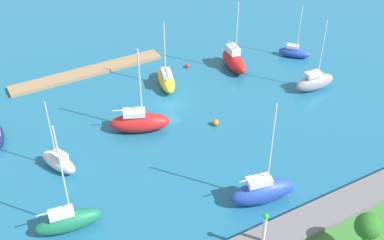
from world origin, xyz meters
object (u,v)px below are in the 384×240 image
(sailboat_green_east_end, at_px, (68,221))
(mooring_buoy_orange, at_px, (216,122))
(park_tree_west, at_px, (368,226))
(sailboat_white_far_north, at_px, (59,162))
(pier_dock, at_px, (88,72))
(sailboat_blue_inner_mooring, at_px, (294,52))
(sailboat_red_near_pier, at_px, (139,122))
(sailboat_red_along_channel, at_px, (234,61))
(sailboat_yellow_off_beacon, at_px, (166,79))
(sailboat_blue_lone_north, at_px, (263,191))
(sailboat_gray_lone_south, at_px, (315,82))
(mooring_buoy_red, at_px, (187,66))
(harbor_beacon, at_px, (265,226))

(sailboat_green_east_end, distance_m, mooring_buoy_orange, 24.45)
(park_tree_west, relative_size, sailboat_white_far_north, 0.53)
(pier_dock, xyz_separation_m, sailboat_blue_inner_mooring, (-31.99, 11.63, 0.65))
(sailboat_red_near_pier, xyz_separation_m, mooring_buoy_orange, (-9.44, 3.94, -0.97))
(park_tree_west, height_order, sailboat_red_near_pier, sailboat_red_near_pier)
(pier_dock, height_order, sailboat_white_far_north, sailboat_white_far_north)
(sailboat_red_along_channel, bearing_deg, sailboat_yellow_off_beacon, -84.95)
(sailboat_blue_lone_north, distance_m, sailboat_green_east_end, 21.10)
(sailboat_gray_lone_south, height_order, sailboat_blue_inner_mooring, sailboat_gray_lone_south)
(sailboat_yellow_off_beacon, height_order, sailboat_green_east_end, sailboat_green_east_end)
(park_tree_west, distance_m, mooring_buoy_red, 41.88)
(sailboat_blue_inner_mooring, bearing_deg, sailboat_gray_lone_south, -64.65)
(sailboat_gray_lone_south, xyz_separation_m, sailboat_blue_inner_mooring, (-3.87, -9.51, -0.44))
(sailboat_gray_lone_south, bearing_deg, sailboat_blue_inner_mooring, 72.17)
(harbor_beacon, distance_m, sailboat_yellow_off_beacon, 33.19)
(pier_dock, xyz_separation_m, mooring_buoy_orange, (-10.52, 21.66, 0.19))
(pier_dock, distance_m, mooring_buoy_red, 15.86)
(pier_dock, bearing_deg, sailboat_gray_lone_south, 143.08)
(sailboat_green_east_end, height_order, sailboat_blue_inner_mooring, sailboat_green_east_end)
(pier_dock, xyz_separation_m, sailboat_gray_lone_south, (-28.12, 21.13, 1.09))
(harbor_beacon, height_order, sailboat_red_along_channel, sailboat_red_along_channel)
(mooring_buoy_red, bearing_deg, sailboat_red_along_channel, 147.62)
(pier_dock, distance_m, sailboat_yellow_off_beacon, 13.23)
(sailboat_yellow_off_beacon, height_order, mooring_buoy_orange, sailboat_yellow_off_beacon)
(harbor_beacon, distance_m, sailboat_green_east_end, 20.24)
(sailboat_white_far_north, distance_m, mooring_buoy_orange, 21.16)
(sailboat_red_near_pier, distance_m, sailboat_gray_lone_south, 27.25)
(sailboat_yellow_off_beacon, distance_m, mooring_buoy_red, 6.56)
(harbor_beacon, relative_size, sailboat_red_near_pier, 0.31)
(harbor_beacon, height_order, sailboat_blue_inner_mooring, sailboat_blue_inner_mooring)
(sailboat_yellow_off_beacon, relative_size, mooring_buoy_red, 16.38)
(sailboat_green_east_end, distance_m, sailboat_red_along_channel, 38.95)
(sailboat_blue_lone_north, relative_size, mooring_buoy_red, 20.72)
(sailboat_green_east_end, bearing_deg, harbor_beacon, -29.56)
(pier_dock, height_order, harbor_beacon, harbor_beacon)
(park_tree_west, xyz_separation_m, sailboat_red_near_pier, (10.22, -29.80, -3.25))
(sailboat_blue_inner_mooring, relative_size, mooring_buoy_orange, 10.28)
(sailboat_white_far_north, bearing_deg, sailboat_yellow_off_beacon, -85.11)
(sailboat_red_along_channel, xyz_separation_m, mooring_buoy_red, (6.33, -4.01, -1.17))
(mooring_buoy_orange, bearing_deg, sailboat_red_near_pier, -22.68)
(sailboat_red_along_channel, relative_size, mooring_buoy_orange, 12.79)
(sailboat_yellow_off_beacon, distance_m, sailboat_red_along_channel, 11.83)
(sailboat_gray_lone_south, distance_m, sailboat_blue_inner_mooring, 10.27)
(sailboat_blue_lone_north, height_order, sailboat_red_along_channel, sailboat_blue_lone_north)
(sailboat_blue_lone_north, distance_m, sailboat_yellow_off_beacon, 26.97)
(pier_dock, xyz_separation_m, sailboat_red_along_channel, (-21.01, 10.01, 1.23))
(mooring_buoy_orange, bearing_deg, harbor_beacon, 70.99)
(sailboat_blue_lone_north, distance_m, sailboat_red_along_channel, 29.59)
(sailboat_white_far_north, xyz_separation_m, sailboat_yellow_off_beacon, (-19.76, -10.54, 0.12))
(harbor_beacon, relative_size, mooring_buoy_orange, 4.20)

